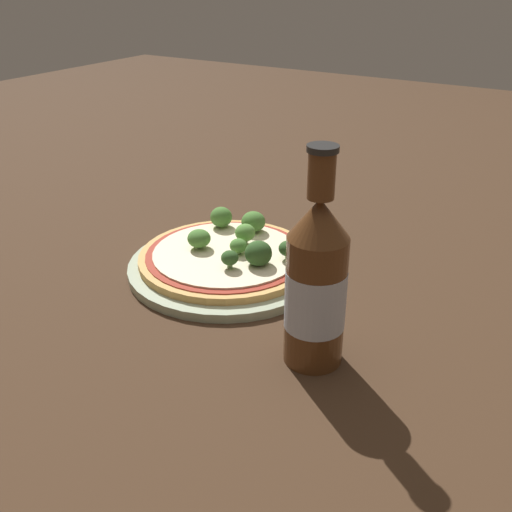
% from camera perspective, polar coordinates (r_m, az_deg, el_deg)
% --- Properties ---
extents(ground_plane, '(3.00, 3.00, 0.00)m').
position_cam_1_polar(ground_plane, '(0.85, -0.85, -0.81)').
color(ground_plane, '#3D2819').
extents(plate, '(0.27, 0.27, 0.01)m').
position_cam_1_polar(plate, '(0.83, -2.76, -1.01)').
color(plate, '#A3B293').
rests_on(plate, ground_plane).
extents(pizza, '(0.24, 0.24, 0.01)m').
position_cam_1_polar(pizza, '(0.83, -2.81, -0.03)').
color(pizza, tan).
rests_on(pizza, plate).
extents(broccoli_floret_0, '(0.03, 0.03, 0.03)m').
position_cam_1_polar(broccoli_floret_0, '(0.83, -5.45, 1.67)').
color(broccoli_floret_0, '#6B8E51').
rests_on(broccoli_floret_0, pizza).
extents(broccoli_floret_1, '(0.03, 0.03, 0.03)m').
position_cam_1_polar(broccoli_floret_1, '(0.84, -1.04, 2.23)').
color(broccoli_floret_1, '#6B8E51').
rests_on(broccoli_floret_1, pizza).
extents(broccoli_floret_2, '(0.02, 0.02, 0.02)m').
position_cam_1_polar(broccoli_floret_2, '(0.77, -2.52, -0.21)').
color(broccoli_floret_2, '#6B8E51').
rests_on(broccoli_floret_2, pizza).
extents(broccoli_floret_3, '(0.03, 0.03, 0.03)m').
position_cam_1_polar(broccoli_floret_3, '(0.90, -3.34, 3.72)').
color(broccoli_floret_3, '#6B8E51').
rests_on(broccoli_floret_3, pizza).
extents(broccoli_floret_4, '(0.02, 0.02, 0.02)m').
position_cam_1_polar(broccoli_floret_4, '(0.81, -1.69, 0.97)').
color(broccoli_floret_4, '#6B8E51').
rests_on(broccoli_floret_4, pizza).
extents(broccoli_floret_5, '(0.04, 0.04, 0.03)m').
position_cam_1_polar(broccoli_floret_5, '(0.78, 0.23, 0.26)').
color(broccoli_floret_5, '#6B8E51').
rests_on(broccoli_floret_5, pizza).
extents(broccoli_floret_6, '(0.03, 0.03, 0.03)m').
position_cam_1_polar(broccoli_floret_6, '(0.80, 3.00, 0.65)').
color(broccoli_floret_6, '#6B8E51').
rests_on(broccoli_floret_6, pizza).
extents(broccoli_floret_7, '(0.04, 0.04, 0.03)m').
position_cam_1_polar(broccoli_floret_7, '(0.88, -0.26, 3.28)').
color(broccoli_floret_7, '#6B8E51').
rests_on(broccoli_floret_7, pizza).
extents(beer_bottle, '(0.06, 0.06, 0.24)m').
position_cam_1_polar(beer_bottle, '(0.61, 5.74, -2.64)').
color(beer_bottle, '#563319').
rests_on(beer_bottle, ground_plane).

